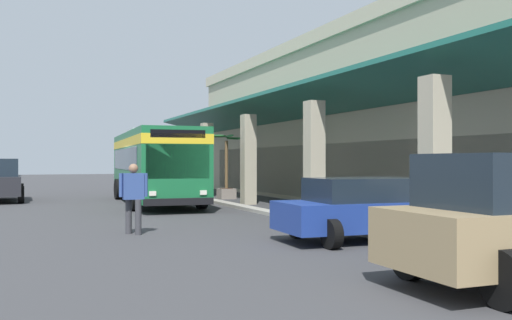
% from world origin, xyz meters
% --- Properties ---
extents(ground, '(120.00, 120.00, 0.00)m').
position_xyz_m(ground, '(0.00, 8.00, 0.00)').
color(ground, '#38383A').
extents(curb_strip, '(35.70, 0.50, 0.12)m').
position_xyz_m(curb_strip, '(1.40, 3.22, 0.06)').
color(curb_strip, '#9E998E').
rests_on(curb_strip, ground).
extents(plaza_building, '(30.05, 14.91, 7.63)m').
position_xyz_m(plaza_building, '(1.40, 12.85, 3.82)').
color(plaza_building, '#B2A88E').
rests_on(plaza_building, ground).
extents(transit_bus, '(11.34, 3.28, 3.34)m').
position_xyz_m(transit_bus, '(-0.81, 0.61, 1.85)').
color(transit_bus, '#196638').
rests_on(transit_bus, ground).
extents(parked_sedan_blue, '(2.56, 4.47, 1.47)m').
position_xyz_m(parked_sedan_blue, '(12.73, 2.76, 0.75)').
color(parked_sedan_blue, navy).
rests_on(parked_sedan_blue, ground).
extents(pedestrian, '(0.47, 0.71, 1.79)m').
position_xyz_m(pedestrian, '(9.51, -2.15, 1.02)').
color(pedestrian, '#38383D').
rests_on(pedestrian, ground).
extents(potted_palm, '(1.61, 1.79, 3.20)m').
position_xyz_m(potted_palm, '(-2.36, 4.54, 0.89)').
color(potted_palm, gray).
rests_on(potted_palm, ground).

